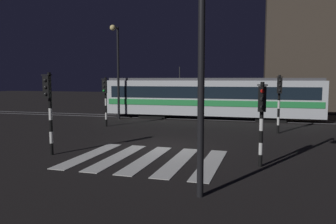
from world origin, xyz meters
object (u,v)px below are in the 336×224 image
object	(u,v)px
traffic_light_corner_near_right	(262,111)
traffic_light_corner_far_left	(105,94)
tram	(210,97)
traffic_light_corner_far_right	(279,95)
street_lamp_trackside_left	(117,61)
traffic_light_corner_near_left	(49,101)
street_lamp_near_kerb	(200,29)

from	to	relation	value
traffic_light_corner_near_right	traffic_light_corner_far_left	xyz separation A→B (m)	(-9.93, 7.92, 0.14)
traffic_light_corner_near_right	traffic_light_corner_far_left	size ratio (longest dim) A/B	0.94
traffic_light_corner_near_right	tram	world-z (taller)	tram
traffic_light_corner_far_right	street_lamp_trackside_left	xyz separation A→B (m)	(-11.83, 3.89, 2.33)
traffic_light_corner_far_left	street_lamp_trackside_left	world-z (taller)	street_lamp_trackside_left
traffic_light_corner_near_left	tram	distance (m)	15.08
traffic_light_corner_far_left	street_lamp_near_kerb	size ratio (longest dim) A/B	0.47
traffic_light_corner_far_left	traffic_light_corner_near_left	xyz separation A→B (m)	(1.48, -8.27, 0.10)
traffic_light_corner_far_right	traffic_light_corner_near_right	xyz separation A→B (m)	(-1.03, -7.93, -0.22)
traffic_light_corner_far_left	street_lamp_trackside_left	distance (m)	4.66
traffic_light_corner_near_left	street_lamp_near_kerb	world-z (taller)	street_lamp_near_kerb
traffic_light_corner_far_right	traffic_light_corner_far_left	bearing A→B (deg)	-179.97
traffic_light_corner_far_right	street_lamp_trackside_left	world-z (taller)	street_lamp_trackside_left
traffic_light_corner_far_right	tram	size ratio (longest dim) A/B	0.20
traffic_light_corner_far_right	traffic_light_corner_near_right	world-z (taller)	traffic_light_corner_far_right
traffic_light_corner_near_right	street_lamp_trackside_left	size ratio (longest dim) A/B	0.43
traffic_light_corner_near_left	street_lamp_trackside_left	size ratio (longest dim) A/B	0.48
traffic_light_corner_near_right	tram	bearing A→B (deg)	105.17
street_lamp_trackside_left	tram	xyz separation A→B (m)	(7.00, 2.17, -2.82)
street_lamp_near_kerb	traffic_light_corner_near_right	bearing A→B (deg)	67.35
traffic_light_corner_near_right	traffic_light_corner_near_left	size ratio (longest dim) A/B	0.89
traffic_light_corner_far_left	traffic_light_corner_near_left	size ratio (longest dim) A/B	0.95
traffic_light_corner_near_left	street_lamp_near_kerb	xyz separation A→B (m)	(6.86, -3.46, 2.16)
traffic_light_corner_near_left	street_lamp_trackside_left	distance (m)	12.60
traffic_light_corner_near_left	street_lamp_near_kerb	bearing A→B (deg)	-26.76
traffic_light_corner_near_left	street_lamp_near_kerb	distance (m)	7.98
street_lamp_near_kerb	traffic_light_corner_far_right	bearing A→B (deg)	77.40
traffic_light_corner_near_right	street_lamp_near_kerb	xyz separation A→B (m)	(-1.59, -3.81, 2.41)
traffic_light_corner_near_right	street_lamp_near_kerb	size ratio (longest dim) A/B	0.44
traffic_light_corner_far_right	traffic_light_corner_far_left	world-z (taller)	traffic_light_corner_far_right
traffic_light_corner_near_right	traffic_light_corner_near_left	xyz separation A→B (m)	(-8.45, -0.35, 0.25)
tram	traffic_light_corner_far_right	bearing A→B (deg)	-51.45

